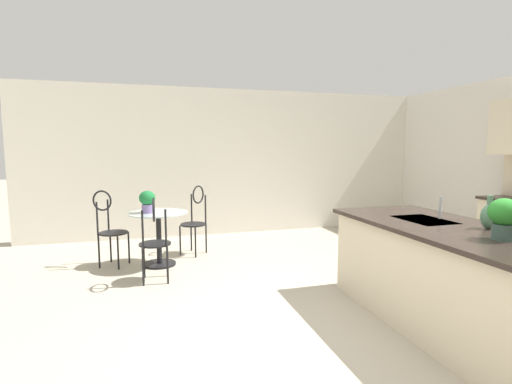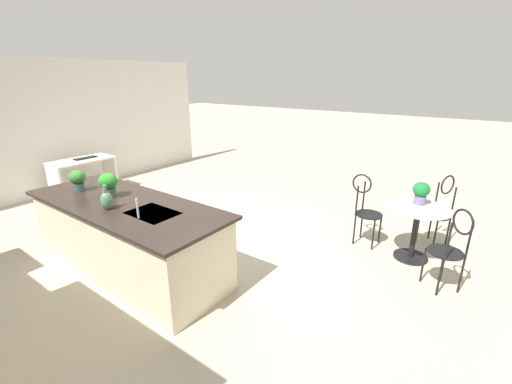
{
  "view_description": "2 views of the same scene",
  "coord_description": "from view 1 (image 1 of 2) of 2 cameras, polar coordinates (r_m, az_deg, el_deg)",
  "views": [
    {
      "loc": [
        2.75,
        -1.69,
        1.59
      ],
      "look_at": [
        -1.04,
        -0.61,
        1.15
      ],
      "focal_mm": 26.55,
      "sensor_mm": 36.0,
      "label": 1
    },
    {
      "loc": [
        -3.22,
        2.95,
        2.35
      ],
      "look_at": [
        -1.04,
        -0.01,
        1.09
      ],
      "focal_mm": 23.66,
      "sensor_mm": 36.0,
      "label": 2
    }
  ],
  "objects": [
    {
      "name": "ground_plane",
      "position": [
        3.6,
        14.91,
        -20.02
      ],
      "size": [
        40.0,
        40.0,
        0.0
      ],
      "primitive_type": "plane",
      "color": "#B2A893"
    },
    {
      "name": "wall_left_window",
      "position": [
        7.22,
        -2.37,
        4.52
      ],
      "size": [
        0.12,
        7.8,
        2.7
      ],
      "primitive_type": "cube",
      "color": "silver",
      "rests_on": "ground"
    },
    {
      "name": "kitchen_island",
      "position": [
        3.71,
        29.21,
        -12.12
      ],
      "size": [
        2.8,
        1.06,
        0.92
      ],
      "color": "beige",
      "rests_on": "ground"
    },
    {
      "name": "bistro_table",
      "position": [
        5.39,
        -14.43,
        -6.04
      ],
      "size": [
        0.8,
        0.8,
        0.74
      ],
      "color": "black",
      "rests_on": "ground"
    },
    {
      "name": "chair_near_window",
      "position": [
        4.68,
        -15.02,
        -6.38
      ],
      "size": [
        0.49,
        0.39,
        1.04
      ],
      "color": "black",
      "rests_on": "ground"
    },
    {
      "name": "chair_by_island",
      "position": [
        5.86,
        -9.16,
        -3.65
      ],
      "size": [
        0.54,
        0.54,
        1.04
      ],
      "color": "black",
      "rests_on": "ground"
    },
    {
      "name": "chair_toward_desk",
      "position": [
        5.55,
        -21.23,
        -4.59
      ],
      "size": [
        0.51,
        0.52,
        1.04
      ],
      "color": "black",
      "rests_on": "ground"
    },
    {
      "name": "sink_faucet",
      "position": [
        4.09,
        26.0,
        -2.12
      ],
      "size": [
        0.02,
        0.02,
        0.22
      ],
      "primitive_type": "cylinder",
      "color": "#B2B5BA",
      "rests_on": "kitchen_island"
    },
    {
      "name": "potted_plant_on_table",
      "position": [
        5.28,
        -16.06,
        -1.21
      ],
      "size": [
        0.21,
        0.21,
        0.3
      ],
      "color": "#7A669E",
      "rests_on": "bistro_table"
    },
    {
      "name": "potted_plant_counter_near",
      "position": [
        3.36,
        33.32,
        -3.08
      ],
      "size": [
        0.22,
        0.22,
        0.31
      ],
      "color": "#385147",
      "rests_on": "kitchen_island"
    },
    {
      "name": "vase_on_counter",
      "position": [
        3.78,
        31.66,
        -3.09
      ],
      "size": [
        0.13,
        0.13,
        0.29
      ],
      "color": "#4C7A5B",
      "rests_on": "kitchen_island"
    }
  ]
}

